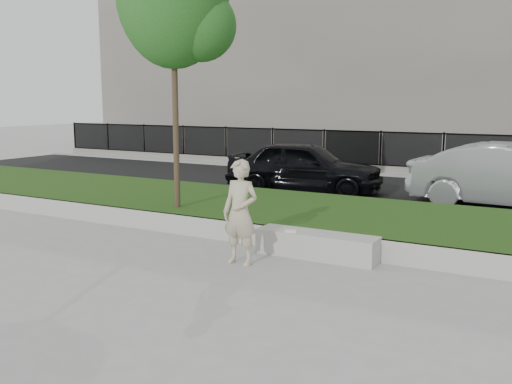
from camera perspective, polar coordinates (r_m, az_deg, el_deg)
The scene contains 12 objects.
ground at distance 10.19m, azimuth -4.87°, elevation -6.28°, with size 90.00×90.00×0.00m, color gray.
grass_bank at distance 12.67m, azimuth 2.76°, elevation -2.25°, with size 34.00×4.00×0.40m, color black.
grass_kerb at distance 10.99m, azimuth -1.83°, elevation -4.03°, with size 34.00×0.08×0.40m, color #A29F97.
street at distance 17.72m, azimuth 10.75°, elevation 0.30°, with size 34.00×7.00×0.04m, color black.
far_pavement at distance 21.99m, azimuth 14.52°, elevation 1.99°, with size 34.00×3.00×0.12m, color gray.
iron_fence at distance 20.97m, azimuth 13.87°, elevation 3.00°, with size 32.00×0.30×1.50m.
building_facade at distance 28.74m, azimuth 18.64°, elevation 13.31°, with size 34.00×10.00×10.00m, color #666259.
stone_bench at distance 10.00m, azimuth 6.10°, elevation -5.30°, with size 2.15×0.54×0.44m, color #A29F97.
man at distance 9.41m, azimuth -1.57°, elevation -2.06°, with size 0.64×0.42×1.75m, color #BFB293.
book at distance 9.98m, azimuth 3.50°, elevation -3.92°, with size 0.20×0.15×0.02m, color white.
young_tree at distance 12.50m, azimuth -7.87°, elevation 18.52°, with size 2.45×2.34×5.99m.
car_dark at distance 16.49m, azimuth 4.89°, elevation 2.52°, with size 1.80×4.47×1.52m, color black.
Camera 1 is at (5.55, -8.11, 2.72)m, focal length 40.00 mm.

